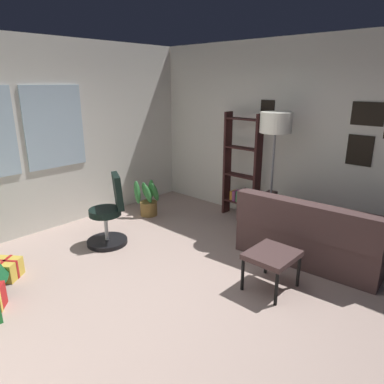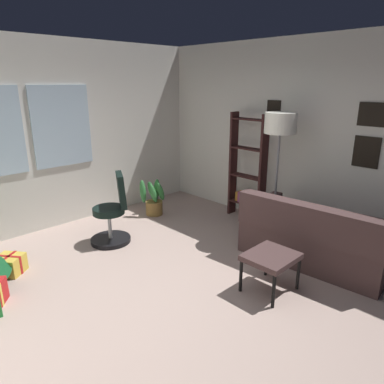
{
  "view_description": "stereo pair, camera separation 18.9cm",
  "coord_description": "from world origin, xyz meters",
  "px_view_note": "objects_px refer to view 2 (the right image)",
  "views": [
    {
      "loc": [
        -2.35,
        -2.38,
        2.19
      ],
      "look_at": [
        0.46,
        0.22,
        0.99
      ],
      "focal_mm": 32.95,
      "sensor_mm": 36.0,
      "label": 1
    },
    {
      "loc": [
        -2.22,
        -2.51,
        2.19
      ],
      "look_at": [
        0.46,
        0.22,
        0.99
      ],
      "focal_mm": 32.95,
      "sensor_mm": 36.0,
      "label": 2
    }
  ],
  "objects_px": {
    "bookshelf": "(248,172)",
    "potted_plant": "(154,200)",
    "office_chair": "(113,216)",
    "couch": "(327,236)",
    "gift_box_gold": "(10,265)",
    "floor_lamp": "(280,130)",
    "footstool": "(271,259)"
  },
  "relations": [
    {
      "from": "bookshelf",
      "to": "potted_plant",
      "type": "height_order",
      "value": "bookshelf"
    },
    {
      "from": "office_chair",
      "to": "potted_plant",
      "type": "xyz_separation_m",
      "value": [
        1.09,
        0.47,
        -0.13
      ]
    },
    {
      "from": "couch",
      "to": "gift_box_gold",
      "type": "xyz_separation_m",
      "value": [
        -3.08,
        2.44,
        -0.18
      ]
    },
    {
      "from": "couch",
      "to": "floor_lamp",
      "type": "bearing_deg",
      "value": 84.21
    },
    {
      "from": "gift_box_gold",
      "to": "office_chair",
      "type": "relative_size",
      "value": 0.4
    },
    {
      "from": "bookshelf",
      "to": "floor_lamp",
      "type": "height_order",
      "value": "floor_lamp"
    },
    {
      "from": "gift_box_gold",
      "to": "bookshelf",
      "type": "xyz_separation_m",
      "value": [
        3.47,
        -0.85,
        0.67
      ]
    },
    {
      "from": "couch",
      "to": "office_chair",
      "type": "bearing_deg",
      "value": 126.29
    },
    {
      "from": "footstool",
      "to": "floor_lamp",
      "type": "xyz_separation_m",
      "value": [
        1.27,
        0.78,
        1.19
      ]
    },
    {
      "from": "footstool",
      "to": "office_chair",
      "type": "relative_size",
      "value": 0.54
    },
    {
      "from": "office_chair",
      "to": "floor_lamp",
      "type": "xyz_separation_m",
      "value": [
        1.8,
        -1.46,
        1.17
      ]
    },
    {
      "from": "couch",
      "to": "gift_box_gold",
      "type": "bearing_deg",
      "value": 141.56
    },
    {
      "from": "couch",
      "to": "bookshelf",
      "type": "height_order",
      "value": "bookshelf"
    },
    {
      "from": "bookshelf",
      "to": "couch",
      "type": "bearing_deg",
      "value": -103.82
    },
    {
      "from": "footstool",
      "to": "bookshelf",
      "type": "xyz_separation_m",
      "value": [
        1.57,
        1.52,
        0.4
      ]
    },
    {
      "from": "office_chair",
      "to": "couch",
      "type": "bearing_deg",
      "value": -53.71
    },
    {
      "from": "bookshelf",
      "to": "potted_plant",
      "type": "distance_m",
      "value": 1.65
    },
    {
      "from": "office_chair",
      "to": "potted_plant",
      "type": "height_order",
      "value": "office_chair"
    },
    {
      "from": "gift_box_gold",
      "to": "floor_lamp",
      "type": "height_order",
      "value": "floor_lamp"
    },
    {
      "from": "couch",
      "to": "footstool",
      "type": "height_order",
      "value": "couch"
    },
    {
      "from": "footstool",
      "to": "potted_plant",
      "type": "relative_size",
      "value": 0.86
    },
    {
      "from": "gift_box_gold",
      "to": "floor_lamp",
      "type": "bearing_deg",
      "value": -26.52
    },
    {
      "from": "couch",
      "to": "gift_box_gold",
      "type": "relative_size",
      "value": 4.57
    },
    {
      "from": "floor_lamp",
      "to": "potted_plant",
      "type": "height_order",
      "value": "floor_lamp"
    },
    {
      "from": "office_chair",
      "to": "bookshelf",
      "type": "relative_size",
      "value": 0.58
    },
    {
      "from": "office_chair",
      "to": "footstool",
      "type": "bearing_deg",
      "value": -76.72
    },
    {
      "from": "footstool",
      "to": "potted_plant",
      "type": "height_order",
      "value": "potted_plant"
    },
    {
      "from": "footstool",
      "to": "floor_lamp",
      "type": "height_order",
      "value": "floor_lamp"
    },
    {
      "from": "gift_box_gold",
      "to": "potted_plant",
      "type": "distance_m",
      "value": 2.49
    },
    {
      "from": "gift_box_gold",
      "to": "potted_plant",
      "type": "relative_size",
      "value": 0.63
    },
    {
      "from": "footstool",
      "to": "bookshelf",
      "type": "bearing_deg",
      "value": 44.0
    },
    {
      "from": "office_chair",
      "to": "potted_plant",
      "type": "distance_m",
      "value": 1.19
    }
  ]
}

